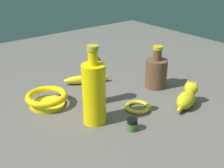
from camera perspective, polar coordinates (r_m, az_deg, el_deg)
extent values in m
plane|color=#5B5651|center=(1.05, 0.00, -3.15)|extent=(2.00, 2.00, 0.00)
ellipsoid|color=yellow|center=(1.18, -5.22, 1.01)|extent=(0.19, 0.11, 0.04)
cylinder|color=brown|center=(1.14, 8.99, 2.15)|extent=(0.09, 0.09, 0.12)
cylinder|color=brown|center=(1.12, 9.26, 5.90)|extent=(0.03, 0.03, 0.04)
cylinder|color=gold|center=(1.11, 9.36, 7.29)|extent=(0.04, 0.04, 0.01)
torus|color=yellow|center=(0.99, 5.24, -4.69)|extent=(0.09, 0.09, 0.01)
cylinder|color=#AB3222|center=(1.00, -3.60, -0.52)|extent=(0.06, 0.06, 0.13)
sphere|color=brown|center=(0.96, -3.74, 4.43)|extent=(0.05, 0.05, 0.05)
cylinder|color=#396D31|center=(0.87, 4.13, -8.59)|extent=(0.04, 0.04, 0.02)
cylinder|color=yellow|center=(0.87, 4.15, -8.04)|extent=(0.03, 0.03, 0.00)
cylinder|color=black|center=(0.86, 4.17, -7.53)|extent=(0.03, 0.03, 0.01)
ellipsoid|color=gold|center=(1.02, 14.85, -3.14)|extent=(0.12, 0.09, 0.06)
sphere|color=gold|center=(1.05, 15.86, -0.89)|extent=(0.05, 0.05, 0.05)
cone|color=gold|center=(1.04, 15.30, 0.32)|extent=(0.02, 0.02, 0.02)
cone|color=gold|center=(1.03, 16.69, -0.03)|extent=(0.02, 0.02, 0.02)
ellipsoid|color=gold|center=(0.98, 13.81, -4.84)|extent=(0.05, 0.03, 0.02)
cylinder|color=yellow|center=(0.87, -3.68, -2.12)|extent=(0.07, 0.07, 0.20)
cylinder|color=yellow|center=(0.82, -3.91, 5.40)|extent=(0.03, 0.03, 0.04)
cylinder|color=gold|center=(0.81, -3.97, 7.36)|extent=(0.03, 0.03, 0.01)
cylinder|color=yellow|center=(1.04, -13.06, -3.99)|extent=(0.13, 0.13, 0.01)
torus|color=yellow|center=(1.02, -13.23, -2.45)|extent=(0.15, 0.15, 0.02)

